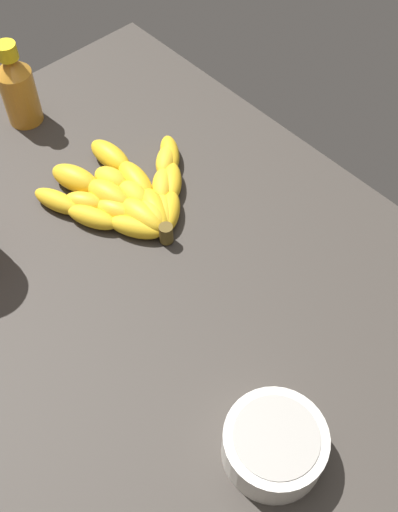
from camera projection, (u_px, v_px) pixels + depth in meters
The scene contains 4 objects.
ground_plane at pixel (155, 290), 85.40cm from camera, with size 98.12×71.31×4.28cm, color #38332D.
banana_bunch at pixel (129, 195), 90.68cm from camera, with size 22.67×24.68×3.80cm.
honey_bottle at pixel (18, 88), 97.54cm from camera, with size 5.68×5.68×14.50cm.
small_bowl at pixel (274, 444), 67.76cm from camera, with size 11.58×11.58×5.40cm.
Camera 1 is at (38.11, -26.52, 69.96)cm, focal length 43.05 mm.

